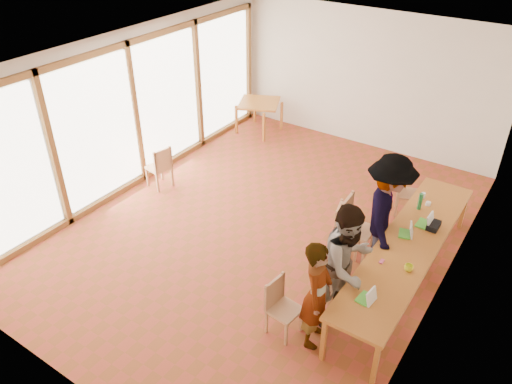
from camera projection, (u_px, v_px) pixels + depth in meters
ground at (265, 226)px, 8.78m from camera, size 8.00×8.00×0.00m
wall_back at (367, 80)px, 10.79m from camera, size 6.00×0.10×3.00m
wall_front at (57, 298)px, 5.17m from camera, size 6.00×0.10×3.00m
wall_right at (457, 209)px, 6.56m from camera, size 0.10×8.00×3.00m
window_wall at (134, 110)px, 9.38m from camera, size 0.10×8.00×3.00m
ceiling at (267, 57)px, 7.17m from camera, size 6.00×8.00×0.04m
communal_table at (409, 246)px, 7.18m from camera, size 0.80×4.00×0.75m
side_table at (259, 105)px, 11.74m from camera, size 0.90×0.90×0.75m
chair_near at (279, 300)px, 6.53m from camera, size 0.43×0.43×0.44m
chair_mid at (343, 224)px, 7.92m from camera, size 0.49×0.49×0.47m
chair_far at (352, 221)px, 7.84m from camera, size 0.51×0.51×0.55m
chair_empty at (404, 187)px, 8.86m from camera, size 0.52×0.52×0.47m
chair_spare at (161, 164)px, 9.61m from camera, size 0.48×0.48×0.47m
person_near at (317, 295)px, 6.23m from camera, size 0.50×0.64×1.57m
person_mid at (347, 265)px, 6.53m from camera, size 0.91×1.04×1.81m
person_far at (387, 214)px, 7.41m from camera, size 1.09×1.41×1.93m
laptop_near at (368, 298)px, 6.16m from camera, size 0.22×0.25×0.19m
laptop_mid at (408, 232)px, 7.30m from camera, size 0.26×0.27×0.20m
laptop_far at (427, 222)px, 7.50m from camera, size 0.23×0.26×0.22m
yellow_mug at (409, 268)px, 6.64m from camera, size 0.14×0.14×0.09m
green_bottle at (420, 201)px, 7.84m from camera, size 0.07×0.07×0.28m
clear_glass at (423, 195)px, 8.16m from camera, size 0.07×0.07×0.09m
condiment_cup at (428, 204)px, 7.98m from camera, size 0.08×0.08×0.06m
pink_phone at (382, 261)px, 6.81m from camera, size 0.05×0.10×0.01m
black_pouch at (434, 226)px, 7.45m from camera, size 0.16×0.26×0.09m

